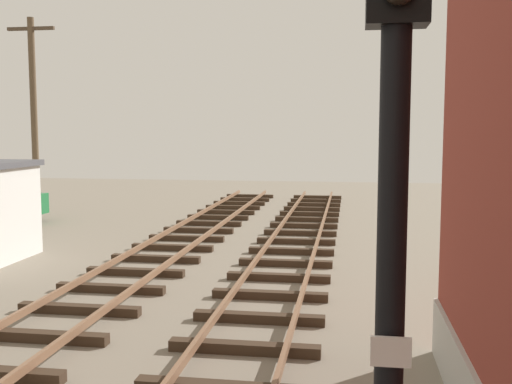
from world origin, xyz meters
The scene contains 2 objects.
signal_mast centered at (2.42, 3.83, 3.36)m, with size 0.36×0.40×5.34m.
utility_pole_far centered at (-9.36, 21.05, 4.03)m, with size 1.80×0.24×7.69m.
Camera 1 is at (2.16, 0.17, 3.64)m, focal length 42.45 mm.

